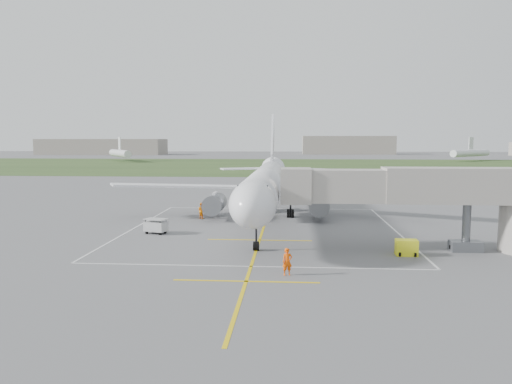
# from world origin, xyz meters

# --- Properties ---
(ground) EXTENTS (700.00, 700.00, 0.00)m
(ground) POSITION_xyz_m (0.00, 0.00, 0.00)
(ground) COLOR #5D5D60
(ground) RESTS_ON ground
(grass_strip) EXTENTS (700.00, 120.00, 0.02)m
(grass_strip) POSITION_xyz_m (0.00, 130.00, 0.01)
(grass_strip) COLOR #2D481F
(grass_strip) RESTS_ON ground
(apron_markings) EXTENTS (28.20, 60.00, 0.01)m
(apron_markings) POSITION_xyz_m (0.00, -5.82, 0.01)
(apron_markings) COLOR yellow
(apron_markings) RESTS_ON ground
(airliner) EXTENTS (38.93, 46.75, 13.52)m
(airliner) POSITION_xyz_m (-0.00, 0.75, 4.39)
(airliner) COLOR white
(airliner) RESTS_ON ground
(jet_bridge) EXTENTS (23.40, 5.00, 7.20)m
(jet_bridge) POSITION_xyz_m (15.72, -13.50, 4.74)
(jet_bridge) COLOR #A49D94
(jet_bridge) RESTS_ON ground
(gpu_unit) EXTENTS (1.82, 1.32, 1.32)m
(gpu_unit) POSITION_xyz_m (12.58, -15.44, 0.65)
(gpu_unit) COLOR yellow
(gpu_unit) RESTS_ON ground
(baggage_cart) EXTENTS (2.52, 1.97, 1.54)m
(baggage_cart) POSITION_xyz_m (-10.79, -7.42, 0.79)
(baggage_cart) COLOR #B0B0B0
(baggage_cart) RESTS_ON ground
(ramp_worker_nose) EXTENTS (0.81, 0.64, 1.95)m
(ramp_worker_nose) POSITION_xyz_m (2.77, -22.22, 0.97)
(ramp_worker_nose) COLOR #FF5608
(ramp_worker_nose) RESTS_ON ground
(ramp_worker_wing) EXTENTS (1.21, 1.18, 1.96)m
(ramp_worker_wing) POSITION_xyz_m (-7.88, 2.50, 0.98)
(ramp_worker_wing) COLOR orange
(ramp_worker_wing) RESTS_ON ground
(distant_hangars) EXTENTS (345.00, 49.00, 12.00)m
(distant_hangars) POSITION_xyz_m (-16.15, 265.19, 5.17)
(distant_hangars) COLOR gray
(distant_hangars) RESTS_ON ground
(distant_aircraft) EXTENTS (180.02, 43.75, 8.85)m
(distant_aircraft) POSITION_xyz_m (5.36, 169.11, 3.59)
(distant_aircraft) COLOR white
(distant_aircraft) RESTS_ON ground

